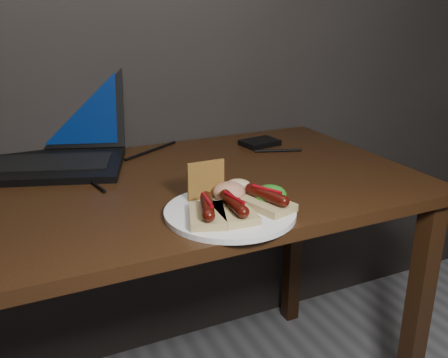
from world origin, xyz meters
TOP-DOWN VIEW (x-y plane):
  - desk at (0.00, 1.38)m, footprint 1.40×0.70m
  - laptop at (-0.17, 1.68)m, footprint 0.50×0.46m
  - hard_drive at (0.44, 1.58)m, footprint 0.12×0.10m
  - desk_cables at (-0.04, 1.53)m, footprint 1.07×0.35m
  - plate at (0.13, 1.14)m, footprint 0.33×0.33m
  - bread_sausage_left at (0.07, 1.12)m, footprint 0.10×0.13m
  - bread_sausage_center at (0.12, 1.11)m, footprint 0.08×0.12m
  - bread_sausage_right at (0.20, 1.12)m, footprint 0.10×0.13m
  - crispbread at (0.11, 1.23)m, footprint 0.09×0.01m
  - salad_greens at (0.22, 1.14)m, footprint 0.07×0.07m
  - salsa_mound at (0.15, 1.19)m, footprint 0.07×0.07m
  - coleslaw_mound at (0.18, 1.21)m, footprint 0.06×0.06m

SIDE VIEW (x-z plane):
  - desk at x=0.00m, z-range 0.29..1.04m
  - desk_cables at x=-0.04m, z-range 0.75..0.76m
  - plate at x=0.13m, z-range 0.75..0.76m
  - hard_drive at x=0.44m, z-range 0.75..0.77m
  - bread_sausage_left at x=0.07m, z-range 0.76..0.80m
  - bread_sausage_center at x=0.12m, z-range 0.76..0.80m
  - bread_sausage_right at x=0.20m, z-range 0.76..0.80m
  - coleslaw_mound at x=0.18m, z-range 0.76..0.80m
  - salad_greens at x=0.22m, z-range 0.76..0.80m
  - salsa_mound at x=0.15m, z-range 0.76..0.80m
  - laptop at x=-0.17m, z-range 0.68..0.93m
  - crispbread at x=0.11m, z-range 0.76..0.85m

